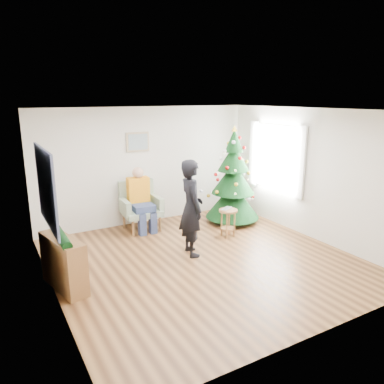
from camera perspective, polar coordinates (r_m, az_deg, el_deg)
floor at (r=6.73m, az=1.81°, el=-10.34°), size 5.00×5.00×0.00m
ceiling at (r=6.12m, az=2.01°, el=12.38°), size 5.00×5.00×0.00m
wall_back at (r=8.48m, az=-6.96°, el=4.00°), size 5.00×0.00×5.00m
wall_front at (r=4.46m, az=19.04°, el=-6.29°), size 5.00×0.00×5.00m
wall_left at (r=5.47m, az=-21.07°, el=-2.68°), size 0.00×5.00×5.00m
wall_right at (r=7.87m, az=17.65°, el=2.61°), size 0.00×5.00×5.00m
window_panel at (r=8.51m, az=12.70°, el=5.16°), size 0.04×1.30×1.40m
curtains at (r=8.49m, az=12.55°, el=5.15°), size 0.05×1.75×1.50m
christmas_tree at (r=8.48m, az=6.29°, el=1.89°), size 1.22×1.22×2.20m
stool at (r=7.74m, az=5.50°, el=-4.68°), size 0.38×0.38×0.57m
laptop at (r=7.65m, az=5.56°, el=-2.61°), size 0.37×0.33×0.02m
armchair at (r=8.18m, az=-7.84°, el=-3.00°), size 0.86×0.79×1.04m
seated_person at (r=8.04m, az=-7.78°, el=-0.96°), size 0.47×0.67×1.36m
standing_man at (r=6.68m, az=-0.11°, el=-2.44°), size 0.52×0.70×1.76m
game_controller at (r=6.67m, az=1.41°, el=0.13°), size 0.06×0.13×0.04m
console at (r=5.99m, az=-18.98°, el=-10.22°), size 0.52×1.04×0.80m
garland at (r=5.83m, az=-19.31°, el=-6.46°), size 0.14×0.90×0.14m
tapestry at (r=5.70m, az=-21.38°, el=0.57°), size 0.03×1.50×1.15m
framed_picture at (r=8.29m, az=-8.27°, el=7.57°), size 0.52×0.05×0.42m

